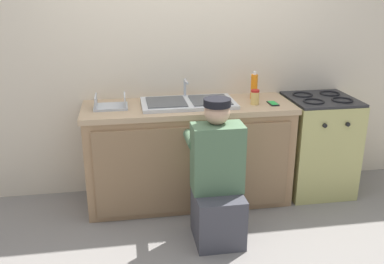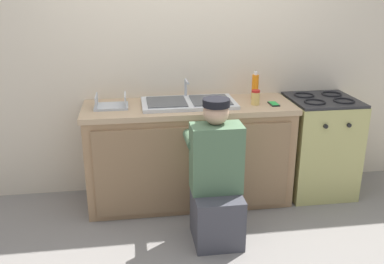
{
  "view_description": "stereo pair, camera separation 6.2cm",
  "coord_description": "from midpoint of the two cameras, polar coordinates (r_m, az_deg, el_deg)",
  "views": [
    {
      "loc": [
        -0.55,
        -3.2,
        1.89
      ],
      "look_at": [
        0.0,
        0.1,
        0.72
      ],
      "focal_mm": 40.0,
      "sensor_mm": 36.0,
      "label": 1
    },
    {
      "loc": [
        -0.48,
        -3.21,
        1.89
      ],
      "look_at": [
        0.0,
        0.1,
        0.72
      ],
      "focal_mm": 40.0,
      "sensor_mm": 36.0,
      "label": 2
    }
  ],
  "objects": [
    {
      "name": "sink_double_basin",
      "position": [
        3.68,
        0.03,
        3.96
      ],
      "size": [
        0.8,
        0.44,
        0.19
      ],
      "color": "silver",
      "rests_on": "countertop"
    },
    {
      "name": "plumber_person",
      "position": [
        3.25,
        3.81,
        -6.9
      ],
      "size": [
        0.42,
        0.61,
        1.1
      ],
      "color": "#3F3F47",
      "rests_on": "ground_plane"
    },
    {
      "name": "soap_bottle_orange",
      "position": [
        3.89,
        8.86,
        6.0
      ],
      "size": [
        0.06,
        0.06,
        0.25
      ],
      "color": "orange",
      "rests_on": "countertop"
    },
    {
      "name": "dish_rack_tray",
      "position": [
        3.65,
        -10.24,
        3.61
      ],
      "size": [
        0.28,
        0.22,
        0.11
      ],
      "color": "#B2B7BC",
      "rests_on": "countertop"
    },
    {
      "name": "cell_phone",
      "position": [
        3.76,
        11.3,
        3.7
      ],
      "size": [
        0.07,
        0.14,
        0.01
      ],
      "color": "black",
      "rests_on": "countertop"
    },
    {
      "name": "countertop",
      "position": [
        3.69,
        0.03,
        3.33
      ],
      "size": [
        1.81,
        0.62,
        0.04
      ],
      "primitive_type": "cube",
      "color": "tan",
      "rests_on": "counter_cabinet"
    },
    {
      "name": "counter_cabinet",
      "position": [
        3.83,
        0.05,
        -3.2
      ],
      "size": [
        1.77,
        0.62,
        0.85
      ],
      "color": "#997551",
      "rests_on": "ground_plane"
    },
    {
      "name": "ground_plane",
      "position": [
        3.76,
        0.71,
        -10.91
      ],
      "size": [
        12.0,
        12.0,
        0.0
      ],
      "primitive_type": "plane",
      "color": "gray"
    },
    {
      "name": "condiment_jar",
      "position": [
        3.71,
        8.94,
        4.58
      ],
      "size": [
        0.07,
        0.07,
        0.13
      ],
      "color": "#DBB760",
      "rests_on": "countertop"
    },
    {
      "name": "stove_range",
      "position": [
        4.17,
        16.92,
        -1.7
      ],
      "size": [
        0.6,
        0.62,
        0.92
      ],
      "color": "tan",
      "rests_on": "ground_plane"
    },
    {
      "name": "back_wall",
      "position": [
        3.94,
        -0.72,
        9.94
      ],
      "size": [
        6.0,
        0.1,
        2.5
      ],
      "primitive_type": "cube",
      "color": "beige",
      "rests_on": "ground_plane"
    }
  ]
}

